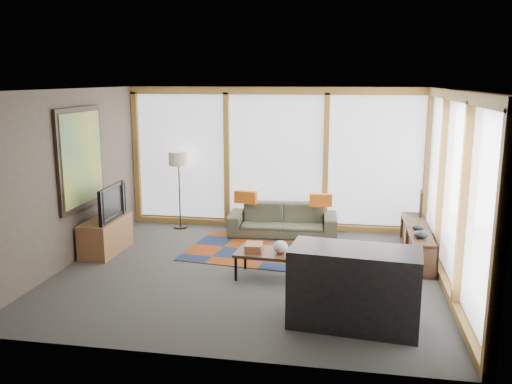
% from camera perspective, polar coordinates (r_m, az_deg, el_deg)
% --- Properties ---
extents(ground, '(5.50, 5.50, 0.00)m').
position_cam_1_polar(ground, '(7.93, -0.51, -8.39)').
color(ground, '#30302D').
rests_on(ground, ground).
extents(room_envelope, '(5.52, 5.02, 2.62)m').
position_cam_1_polar(room_envelope, '(8.01, 3.69, 3.19)').
color(room_envelope, '#463D32').
rests_on(room_envelope, ground).
extents(rug, '(2.87, 2.02, 0.01)m').
position_cam_1_polar(rug, '(8.81, 1.71, -6.26)').
color(rug, '#6A2B0B').
rests_on(rug, ground).
extents(sofa, '(1.95, 0.86, 0.56)m').
position_cam_1_polar(sofa, '(9.65, 2.82, -2.95)').
color(sofa, '#38392B').
rests_on(sofa, ground).
extents(pillow_left, '(0.42, 0.18, 0.22)m').
position_cam_1_polar(pillow_left, '(9.67, -1.10, -0.54)').
color(pillow_left, '#BA5312').
rests_on(pillow_left, sofa).
extents(pillow_right, '(0.40, 0.15, 0.22)m').
position_cam_1_polar(pillow_right, '(9.51, 6.83, -0.85)').
color(pillow_right, '#BA5312').
rests_on(pillow_right, sofa).
extents(floor_lamp, '(0.36, 0.36, 1.44)m').
position_cam_1_polar(floor_lamp, '(10.11, -8.06, 0.18)').
color(floor_lamp, '#312218').
rests_on(floor_lamp, ground).
extents(coffee_table, '(1.17, 0.65, 0.38)m').
position_cam_1_polar(coffee_table, '(7.64, 2.20, -7.69)').
color(coffee_table, '#302111').
rests_on(coffee_table, ground).
extents(book_stack, '(0.26, 0.31, 0.10)m').
position_cam_1_polar(book_stack, '(7.64, -0.23, -5.82)').
color(book_stack, brown).
rests_on(book_stack, coffee_table).
extents(vase, '(0.24, 0.24, 0.18)m').
position_cam_1_polar(vase, '(7.52, 2.59, -5.80)').
color(vase, beige).
rests_on(vase, coffee_table).
extents(bookshelf, '(0.36, 1.96, 0.49)m').
position_cam_1_polar(bookshelf, '(8.83, 16.61, -5.10)').
color(bookshelf, '#302111').
rests_on(bookshelf, ground).
extents(bowl_a, '(0.22, 0.22, 0.11)m').
position_cam_1_polar(bowl_a, '(8.18, 16.96, -4.29)').
color(bowl_a, black).
rests_on(bowl_a, bookshelf).
extents(bowl_b, '(0.20, 0.20, 0.09)m').
position_cam_1_polar(bowl_b, '(8.58, 16.67, -3.59)').
color(bowl_b, black).
rests_on(bowl_b, bookshelf).
extents(shelf_picture, '(0.07, 0.32, 0.42)m').
position_cam_1_polar(shelf_picture, '(9.47, 16.98, -1.15)').
color(shelf_picture, black).
rests_on(shelf_picture, bookshelf).
extents(tv_console, '(0.46, 1.10, 0.55)m').
position_cam_1_polar(tv_console, '(9.05, -15.50, -4.42)').
color(tv_console, brown).
rests_on(tv_console, ground).
extents(television, '(0.15, 0.97, 0.55)m').
position_cam_1_polar(television, '(8.87, -15.45, -1.07)').
color(television, black).
rests_on(television, tv_console).
extents(bar_counter, '(1.49, 0.81, 0.90)m').
position_cam_1_polar(bar_counter, '(6.25, 10.30, -9.86)').
color(bar_counter, black).
rests_on(bar_counter, ground).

